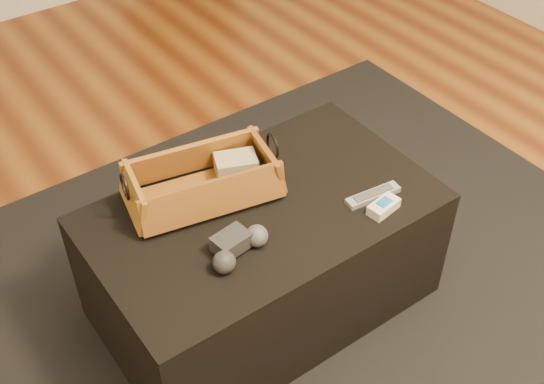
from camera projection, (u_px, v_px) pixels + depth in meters
area_rug at (272, 311)px, 2.21m from camera, size 2.60×2.00×0.01m
ottoman at (263, 257)px, 2.10m from camera, size 1.00×0.60×0.42m
tv_remote at (198, 194)px, 1.95m from camera, size 0.24×0.07×0.02m
cloth_bundle at (236, 166)px, 2.02m from camera, size 0.14×0.12×0.07m
wicker_basket at (203, 182)px, 1.96m from camera, size 0.48×0.31×0.16m
game_controller at (237, 246)px, 1.80m from camera, size 0.20×0.13×0.06m
silver_remote at (373, 195)px, 1.98m from camera, size 0.18×0.06×0.02m
cream_gadget at (384, 207)px, 1.93m from camera, size 0.10×0.06×0.04m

